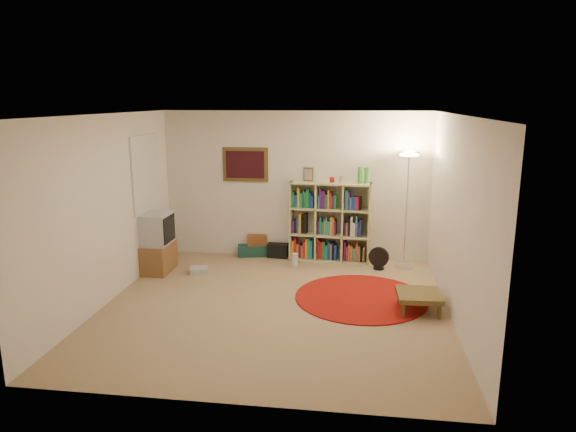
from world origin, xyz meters
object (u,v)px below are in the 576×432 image
(bookshelf, at_px, (329,223))
(floor_lamp, at_px, (408,172))
(tv_stand, at_px, (156,243))
(side_table, at_px, (419,296))
(suitcase, at_px, (255,249))
(floor_fan, at_px, (379,258))

(bookshelf, height_order, floor_lamp, floor_lamp)
(bookshelf, bearing_deg, tv_stand, -155.11)
(bookshelf, height_order, side_table, bookshelf)
(tv_stand, distance_m, side_table, 4.10)
(side_table, bearing_deg, suitcase, 139.90)
(floor_lamp, height_order, side_table, floor_lamp)
(bookshelf, xyz_separation_m, tv_stand, (-2.67, -0.95, -0.19))
(suitcase, bearing_deg, floor_lamp, -20.51)
(bookshelf, height_order, floor_fan, bookshelf)
(bookshelf, distance_m, floor_lamp, 1.57)
(floor_lamp, relative_size, tv_stand, 2.01)
(tv_stand, distance_m, suitcase, 1.79)
(suitcase, height_order, side_table, side_table)
(floor_fan, height_order, suitcase, floor_fan)
(tv_stand, xyz_separation_m, side_table, (3.95, -1.08, -0.24))
(tv_stand, bearing_deg, floor_lamp, 10.27)
(floor_lamp, distance_m, tv_stand, 4.13)
(floor_lamp, height_order, floor_fan, floor_lamp)
(floor_fan, relative_size, tv_stand, 0.39)
(floor_lamp, relative_size, side_table, 3.31)
(suitcase, xyz_separation_m, side_table, (2.58, -2.17, 0.12))
(floor_fan, xyz_separation_m, side_table, (0.45, -1.63, 0.03))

